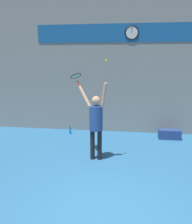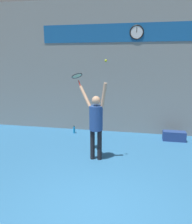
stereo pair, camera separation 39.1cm
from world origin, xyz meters
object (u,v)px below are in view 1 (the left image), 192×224
object	(u,v)px
tennis_racket	(76,76)
tennis_ball	(106,61)
tennis_player	(96,120)
equipment_bag	(169,134)
water_bottle	(70,130)
scoreboard_clock	(132,33)

from	to	relation	value
tennis_racket	tennis_ball	distance (m)	1.11
tennis_player	tennis_racket	xyz separation A→B (m)	(-0.62, 0.37, 1.18)
tennis_player	tennis_racket	world-z (taller)	tennis_racket
tennis_ball	equipment_bag	world-z (taller)	tennis_ball
tennis_racket	equipment_bag	bearing A→B (deg)	27.77
tennis_racket	water_bottle	size ratio (longest dim) A/B	1.43
water_bottle	equipment_bag	distance (m)	3.73
scoreboard_clock	equipment_bag	distance (m)	3.93
tennis_player	water_bottle	distance (m)	2.67
tennis_player	tennis_racket	bearing A→B (deg)	149.18
tennis_player	tennis_ball	distance (m)	1.65
scoreboard_clock	water_bottle	size ratio (longest dim) A/B	1.67
tennis_racket	water_bottle	bearing A→B (deg)	110.94
water_bottle	equipment_bag	bearing A→B (deg)	-1.70
scoreboard_clock	tennis_ball	bearing A→B (deg)	-104.52
scoreboard_clock	water_bottle	xyz separation A→B (m)	(-2.26, -0.48, -3.63)
tennis_racket	tennis_player	bearing A→B (deg)	-30.82
scoreboard_clock	tennis_ball	distance (m)	2.94
tennis_player	equipment_bag	bearing A→B (deg)	39.11
tennis_racket	scoreboard_clock	bearing A→B (deg)	54.11
tennis_racket	equipment_bag	size ratio (longest dim) A/B	0.56
tennis_racket	tennis_ball	xyz separation A→B (m)	(0.90, -0.47, 0.44)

